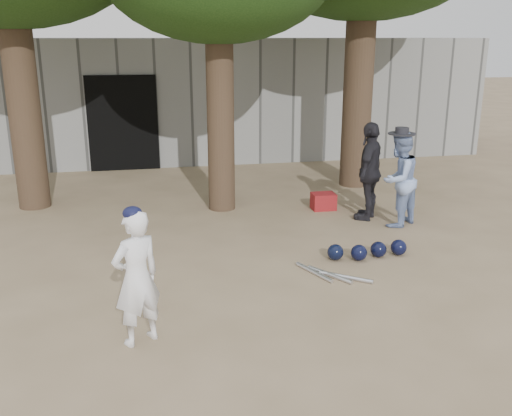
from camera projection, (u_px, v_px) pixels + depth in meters
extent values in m
plane|color=#937C5E|center=(221.00, 316.00, 6.45)|extent=(70.00, 70.00, 0.00)
imported|color=white|center=(137.00, 278.00, 5.71)|extent=(0.62, 0.56, 1.43)
imported|color=#89A1D4|center=(398.00, 179.00, 9.35)|extent=(0.97, 0.92, 1.57)
imported|color=black|center=(370.00, 171.00, 9.69)|extent=(0.92, 1.03, 1.68)
cube|color=maroon|center=(323.00, 201.00, 10.41)|extent=(0.42, 0.32, 0.30)
cube|color=gray|center=(174.00, 104.00, 13.53)|extent=(16.00, 0.35, 3.00)
cube|color=black|center=(123.00, 123.00, 13.23)|extent=(1.60, 0.08, 2.20)
cube|color=slate|center=(168.00, 94.00, 15.88)|extent=(16.00, 5.00, 3.00)
sphere|color=black|center=(335.00, 252.00, 8.05)|extent=(0.23, 0.23, 0.23)
sphere|color=black|center=(359.00, 253.00, 8.03)|extent=(0.23, 0.23, 0.23)
sphere|color=black|center=(378.00, 249.00, 8.15)|extent=(0.23, 0.23, 0.23)
sphere|color=black|center=(399.00, 247.00, 8.23)|extent=(0.23, 0.23, 0.23)
cylinder|color=silver|center=(314.00, 272.00, 7.59)|extent=(0.33, 0.69, 0.06)
cylinder|color=silver|center=(330.00, 275.00, 7.51)|extent=(0.44, 0.63, 0.06)
cylinder|color=silver|center=(346.00, 277.00, 7.43)|extent=(0.61, 0.48, 0.06)
cylinder|color=brown|center=(18.00, 54.00, 9.83)|extent=(0.56, 0.56, 5.50)
cylinder|color=brown|center=(220.00, 69.00, 9.79)|extent=(0.48, 0.48, 5.00)
cylinder|color=brown|center=(360.00, 44.00, 11.36)|extent=(0.60, 0.60, 5.80)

